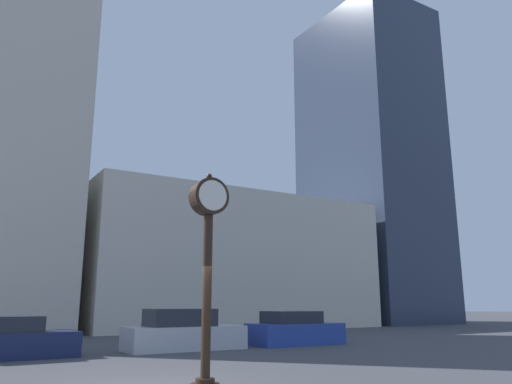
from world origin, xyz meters
The scene contains 6 objects.
building_storefront_row centered at (14.08, 24.00, 4.69)m, with size 21.43×12.00×9.38m.
building_glass_modern centered at (30.36, 24.00, 15.01)m, with size 9.06×12.00×30.02m.
street_clock centered at (1.07, -0.47, 2.92)m, with size 0.83×0.60×4.57m.
car_navy centered at (-1.82, 8.05, 0.56)m, with size 4.22×1.95×1.32m.
car_silver centered at (4.23, 7.95, 0.64)m, with size 4.52×1.77×1.53m.
car_blue centered at (9.34, 7.82, 0.60)m, with size 4.05×1.97×1.40m.
Camera 1 is at (-3.71, -10.25, 1.72)m, focal length 35.00 mm.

